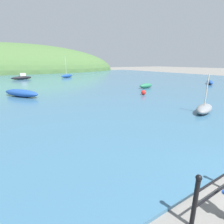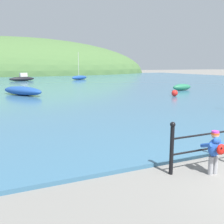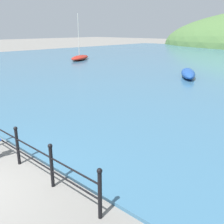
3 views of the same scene
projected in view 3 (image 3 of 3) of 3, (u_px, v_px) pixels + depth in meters
iron_railing at (33, 153)px, 7.19m from camera, size 5.37×0.12×1.21m
boat_mid_harbor at (188, 73)px, 21.56m from camera, size 3.13×4.17×0.68m
boat_white_sailboat at (80, 58)px, 33.98m from camera, size 3.63×4.82×5.71m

